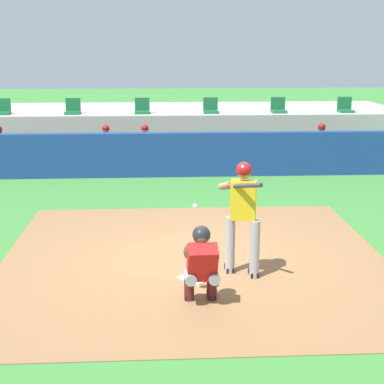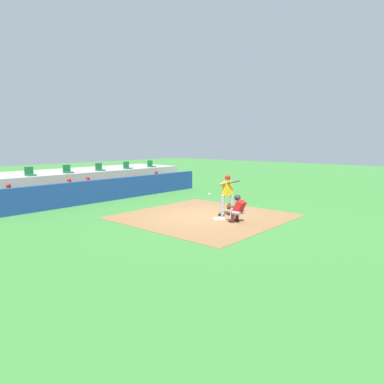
% 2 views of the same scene
% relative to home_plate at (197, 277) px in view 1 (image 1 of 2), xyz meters
% --- Properties ---
extents(ground_plane, '(80.00, 80.00, 0.00)m').
position_rel_home_plate_xyz_m(ground_plane, '(0.00, 0.80, -0.02)').
color(ground_plane, '#387A33').
extents(dirt_infield, '(6.40, 6.40, 0.01)m').
position_rel_home_plate_xyz_m(dirt_infield, '(0.00, 0.80, -0.02)').
color(dirt_infield, olive).
rests_on(dirt_infield, ground).
extents(home_plate, '(0.62, 0.62, 0.02)m').
position_rel_home_plate_xyz_m(home_plate, '(0.00, 0.00, 0.00)').
color(home_plate, white).
rests_on(home_plate, dirt_infield).
extents(batter_at_plate, '(0.63, 0.82, 1.80)m').
position_rel_home_plate_xyz_m(batter_at_plate, '(0.69, 0.09, 1.01)').
color(batter_at_plate, '#99999E').
rests_on(batter_at_plate, ground).
extents(catcher_crouched, '(0.49, 1.78, 1.13)m').
position_rel_home_plate_xyz_m(catcher_crouched, '(-0.01, -0.88, 0.59)').
color(catcher_crouched, gray).
rests_on(catcher_crouched, ground).
extents(dugout_wall, '(13.00, 0.30, 1.20)m').
position_rel_home_plate_xyz_m(dugout_wall, '(0.00, 7.30, 0.58)').
color(dugout_wall, navy).
rests_on(dugout_wall, ground).
extents(dugout_bench, '(11.80, 0.44, 0.45)m').
position_rel_home_plate_xyz_m(dugout_bench, '(0.00, 8.30, 0.20)').
color(dugout_bench, olive).
rests_on(dugout_bench, ground).
extents(dugout_player_1, '(0.49, 0.70, 1.30)m').
position_rel_home_plate_xyz_m(dugout_player_1, '(-2.08, 8.14, 0.65)').
color(dugout_player_1, '#939399').
rests_on(dugout_player_1, ground).
extents(dugout_player_2, '(0.49, 0.70, 1.30)m').
position_rel_home_plate_xyz_m(dugout_player_2, '(-0.97, 8.14, 0.65)').
color(dugout_player_2, '#939399').
rests_on(dugout_player_2, ground).
extents(dugout_player_3, '(0.49, 0.70, 1.30)m').
position_rel_home_plate_xyz_m(dugout_player_3, '(4.15, 8.14, 0.65)').
color(dugout_player_3, '#939399').
rests_on(dugout_player_3, ground).
extents(stands_platform, '(15.00, 4.40, 1.40)m').
position_rel_home_plate_xyz_m(stands_platform, '(0.00, 11.70, 0.68)').
color(stands_platform, '#9E9E99').
rests_on(stands_platform, ground).
extents(stadium_seat_0, '(0.46, 0.46, 0.48)m').
position_rel_home_plate_xyz_m(stadium_seat_0, '(-5.42, 10.18, 1.51)').
color(stadium_seat_0, '#196033').
rests_on(stadium_seat_0, stands_platform).
extents(stadium_seat_1, '(0.46, 0.46, 0.48)m').
position_rel_home_plate_xyz_m(stadium_seat_1, '(-3.25, 10.18, 1.51)').
color(stadium_seat_1, '#196033').
rests_on(stadium_seat_1, stands_platform).
extents(stadium_seat_2, '(0.46, 0.46, 0.48)m').
position_rel_home_plate_xyz_m(stadium_seat_2, '(-1.08, 10.18, 1.51)').
color(stadium_seat_2, '#196033').
rests_on(stadium_seat_2, stands_platform).
extents(stadium_seat_3, '(0.46, 0.46, 0.48)m').
position_rel_home_plate_xyz_m(stadium_seat_3, '(1.08, 10.18, 1.51)').
color(stadium_seat_3, '#196033').
rests_on(stadium_seat_3, stands_platform).
extents(stadium_seat_4, '(0.46, 0.46, 0.48)m').
position_rel_home_plate_xyz_m(stadium_seat_4, '(3.25, 10.18, 1.51)').
color(stadium_seat_4, '#196033').
rests_on(stadium_seat_4, stands_platform).
extents(stadium_seat_5, '(0.46, 0.46, 0.48)m').
position_rel_home_plate_xyz_m(stadium_seat_5, '(5.42, 10.18, 1.51)').
color(stadium_seat_5, '#196033').
rests_on(stadium_seat_5, stands_platform).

